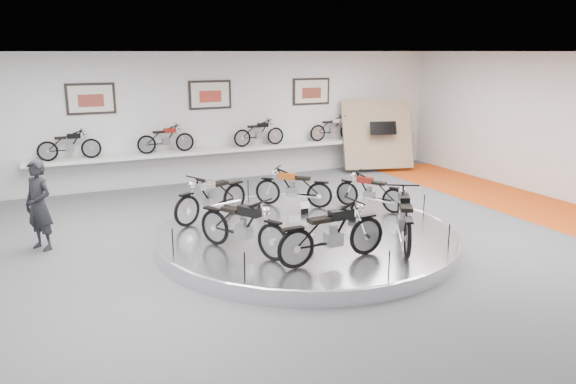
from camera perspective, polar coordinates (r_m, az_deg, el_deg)
name	(u,v)px	position (r m, az deg, el deg)	size (l,w,h in m)	color
floor	(313,247)	(11.86, 2.53, -5.64)	(16.00, 16.00, 0.00)	#555557
ceiling	(315,52)	(11.16, 2.76, 14.06)	(16.00, 16.00, 0.00)	white
wall_back	(211,117)	(17.79, -7.88, 7.52)	(16.00, 16.00, 0.00)	silver
orange_carpet_strip	(545,210)	(16.03, 24.69, -1.66)	(2.40, 12.60, 0.01)	#D95715
dado_band	(212,163)	(17.99, -7.70, 2.92)	(15.68, 0.04, 1.10)	#BCBCBA
display_platform	(306,236)	(12.07, 1.88, -4.54)	(6.40, 6.40, 0.30)	silver
platform_rim	(306,231)	(12.03, 1.89, -4.00)	(6.40, 6.40, 0.10)	#B2B2BA
shelf	(214,151)	(17.64, -7.48, 4.19)	(11.00, 0.55, 0.10)	silver
poster_left	(91,99)	(17.00, -19.40, 8.93)	(1.35, 0.06, 0.88)	beige
poster_center	(210,95)	(17.68, -7.91, 9.76)	(1.35, 0.06, 0.88)	beige
poster_right	(311,91)	(19.00, 2.38, 10.17)	(1.35, 0.06, 0.88)	beige
display_panel	(377,134)	(19.48, 9.04, 5.82)	(2.40, 0.12, 2.40)	#9B8063
shelf_bike_a	(69,147)	(16.83, -21.32, 4.30)	(1.22, 0.42, 0.73)	black
shelf_bike_b	(166,140)	(17.20, -12.31, 5.14)	(1.22, 0.42, 0.73)	maroon
shelf_bike_c	(259,134)	(18.07, -2.96, 5.87)	(1.22, 0.42, 0.73)	black
shelf_bike_d	(333,130)	(19.23, 4.57, 6.34)	(1.22, 0.42, 0.73)	silver
bike_a	(370,191)	(13.57, 8.35, 0.11)	(1.55, 0.55, 0.91)	maroon
bike_b	(293,187)	(13.70, 0.55, 0.50)	(1.64, 0.58, 0.97)	#C25214
bike_c	(211,197)	(12.74, -7.79, -0.46)	(1.80, 0.64, 1.06)	silver
bike_d	(243,225)	(10.57, -4.63, -3.38)	(1.84, 0.65, 1.08)	black
bike_e	(332,232)	(10.12, 4.53, -4.10)	(1.88, 0.66, 1.11)	black
bike_f	(404,217)	(11.21, 11.72, -2.53)	(1.89, 0.67, 1.11)	black
visitor	(39,205)	(12.58, -23.99, -1.24)	(0.69, 0.45, 1.88)	black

